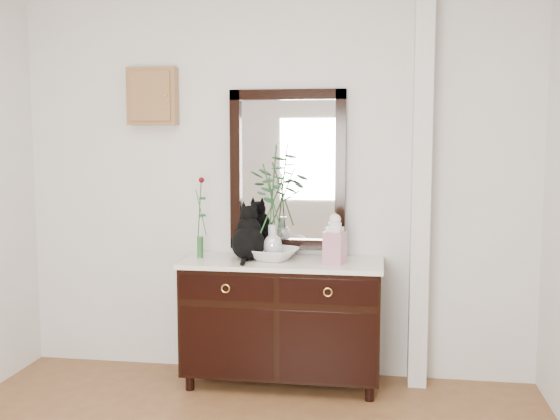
% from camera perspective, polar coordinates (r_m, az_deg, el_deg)
% --- Properties ---
extents(wall_back, '(3.60, 0.04, 2.70)m').
position_cam_1_polar(wall_back, '(4.55, -0.57, 2.37)').
color(wall_back, silver).
rests_on(wall_back, ground).
extents(pilaster, '(0.12, 0.20, 2.70)m').
position_cam_1_polar(pilaster, '(4.42, 12.16, 2.12)').
color(pilaster, silver).
rests_on(pilaster, ground).
extents(sideboard, '(1.33, 0.52, 0.82)m').
position_cam_1_polar(sideboard, '(4.44, 0.20, -9.21)').
color(sideboard, black).
rests_on(sideboard, ground).
extents(wall_mirror, '(0.80, 0.06, 1.10)m').
position_cam_1_polar(wall_mirror, '(4.52, 0.65, 3.49)').
color(wall_mirror, black).
rests_on(wall_mirror, wall_back).
extents(key_cabinet, '(0.35, 0.10, 0.40)m').
position_cam_1_polar(key_cabinet, '(4.73, -11.03, 9.68)').
color(key_cabinet, brown).
rests_on(key_cabinet, wall_back).
extents(cat, '(0.29, 0.35, 0.37)m').
position_cam_1_polar(cat, '(4.38, -2.79, -1.95)').
color(cat, black).
rests_on(cat, sideboard).
extents(lotus_bowl, '(0.41, 0.41, 0.08)m').
position_cam_1_polar(lotus_bowl, '(4.37, -0.64, -3.85)').
color(lotus_bowl, silver).
rests_on(lotus_bowl, sideboard).
extents(vase_branches, '(0.40, 0.40, 0.76)m').
position_cam_1_polar(vase_branches, '(4.33, -0.64, 0.83)').
color(vase_branches, silver).
rests_on(vase_branches, lotus_bowl).
extents(bud_vase_rose, '(0.08, 0.08, 0.56)m').
position_cam_1_polar(bud_vase_rose, '(4.46, -7.00, -0.60)').
color(bud_vase_rose, '#2A5C2C').
rests_on(bud_vase_rose, sideboard).
extents(ginger_jar, '(0.15, 0.15, 0.34)m').
position_cam_1_polar(ginger_jar, '(4.24, 4.79, -2.45)').
color(ginger_jar, silver).
rests_on(ginger_jar, sideboard).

